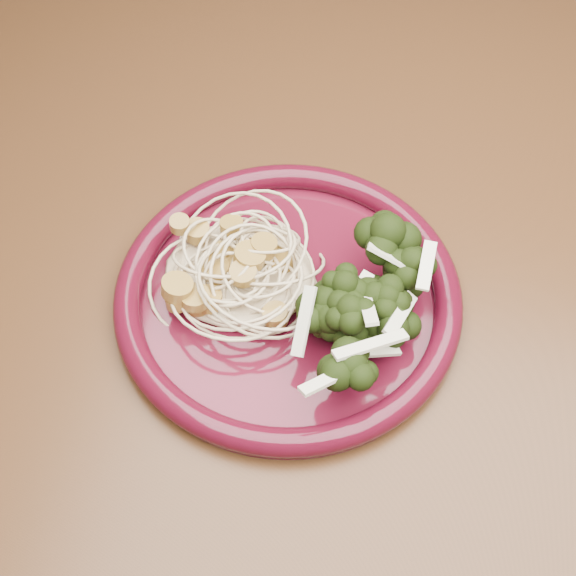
% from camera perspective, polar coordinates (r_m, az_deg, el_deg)
% --- Properties ---
extents(dining_table, '(1.20, 0.80, 0.75)m').
position_cam_1_polar(dining_table, '(0.74, 0.55, -0.82)').
color(dining_table, '#472814').
rests_on(dining_table, ground).
extents(dinner_plate, '(0.33, 0.33, 0.02)m').
position_cam_1_polar(dinner_plate, '(0.61, -0.00, -0.55)').
color(dinner_plate, '#450B19').
rests_on(dinner_plate, dining_table).
extents(spaghetti_pile, '(0.14, 0.13, 0.03)m').
position_cam_1_polar(spaghetti_pile, '(0.62, -3.49, 1.49)').
color(spaghetti_pile, '#C8B289').
rests_on(spaghetti_pile, dinner_plate).
extents(scallop_cluster, '(0.14, 0.14, 0.04)m').
position_cam_1_polar(scallop_cluster, '(0.59, -3.65, 3.38)').
color(scallop_cluster, '#A58238').
rests_on(scallop_cluster, spaghetti_pile).
extents(broccoli_pile, '(0.13, 0.17, 0.05)m').
position_cam_1_polar(broccoli_pile, '(0.58, 4.53, -1.33)').
color(broccoli_pile, black).
rests_on(broccoli_pile, dinner_plate).
extents(onion_garnish, '(0.09, 0.11, 0.05)m').
position_cam_1_polar(onion_garnish, '(0.56, 4.74, 0.49)').
color(onion_garnish, beige).
rests_on(onion_garnish, broccoli_pile).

